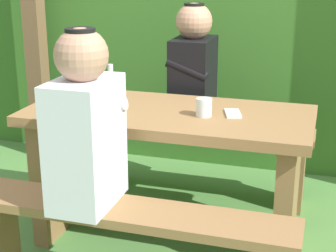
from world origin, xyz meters
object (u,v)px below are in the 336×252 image
bench_near (127,237)px  bottle_left (111,93)px  person_black_coat (193,70)px  drinking_glass (204,107)px  person_white_shirt (85,126)px  bench_far (196,145)px  picnic_table (168,153)px  cell_phone (233,113)px

bench_near → bottle_left: (-0.26, 0.49, 0.47)m
person_black_coat → drinking_glass: bearing=-71.1°
drinking_glass → bottle_left: bearing=-174.1°
drinking_glass → bottle_left: bottle_left is taller
person_white_shirt → person_black_coat: 1.16m
person_white_shirt → drinking_glass: bearing=56.5°
bench_near → bottle_left: 0.73m
bench_far → person_white_shirt: size_ratio=1.95×
drinking_glass → bottle_left: size_ratio=0.37×
picnic_table → cell_phone: 0.39m
person_black_coat → drinking_glass: 0.65m
picnic_table → person_black_coat: size_ratio=1.95×
bottle_left → cell_phone: (0.58, 0.11, -0.08)m
bench_far → cell_phone: 0.74m
bench_near → person_black_coat: 1.25m
cell_phone → picnic_table: bearing=168.4°
bench_near → bench_far: size_ratio=1.00×
bench_near → drinking_glass: size_ratio=16.18×
bench_near → person_black_coat: (-0.02, 1.16, 0.46)m
cell_phone → bench_far: bearing=103.0°
bench_far → cell_phone: bearing=-60.2°
person_black_coat → bottle_left: size_ratio=3.11×
bench_near → drinking_glass: 0.71m
picnic_table → bottle_left: (-0.26, -0.09, 0.31)m
person_white_shirt → bench_near: bearing=-1.1°
drinking_glass → bottle_left: (-0.45, -0.05, 0.05)m
bench_far → person_white_shirt: (-0.17, -1.16, 0.46)m
person_white_shirt → bench_far: bearing=81.8°
person_white_shirt → bottle_left: bearing=101.0°
bench_near → drinking_glass: bearing=70.7°
picnic_table → person_black_coat: 0.65m
picnic_table → cell_phone: cell_phone is taller
person_white_shirt → cell_phone: (0.48, 0.60, -0.08)m
picnic_table → cell_phone: (0.32, 0.03, 0.23)m
picnic_table → drinking_glass: drinking_glass is taller
person_black_coat → person_white_shirt: bearing=-97.2°
person_black_coat → cell_phone: size_ratio=5.14×
bench_near → person_white_shirt: person_white_shirt is taller
picnic_table → bottle_left: bottle_left is taller
bench_near → cell_phone: 0.79m
person_black_coat → cell_phone: (0.34, -0.55, -0.08)m
picnic_table → person_black_coat: bearing=92.2°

